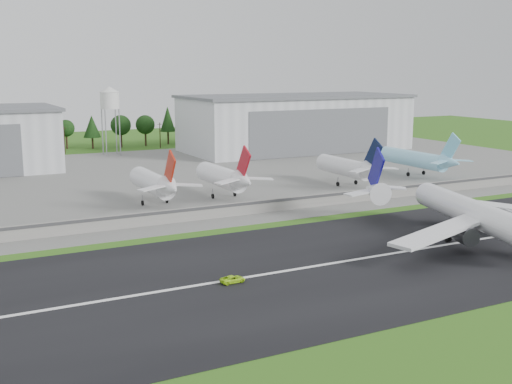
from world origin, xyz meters
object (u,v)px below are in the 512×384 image
ground_vehicle (233,279)px  parked_jet_red_a (156,183)px  parked_jet_navy (350,167)px  main_airliner (475,220)px  parked_jet_red_b (226,177)px  parked_jet_skyblue (419,159)px

ground_vehicle → parked_jet_red_a: size_ratio=0.14×
parked_jet_red_a → parked_jet_navy: parked_jet_red_a is taller
main_airliner → parked_jet_navy: bearing=-87.1°
parked_jet_red_b → parked_jet_navy: (43.23, -0.02, -0.10)m
parked_jet_red_a → parked_jet_skyblue: (96.87, 4.99, -0.14)m
main_airliner → parked_jet_red_a: main_airliner is taller
ground_vehicle → parked_jet_red_b: (29.77, 68.03, 5.48)m
parked_jet_red_a → main_airliner: bearing=-53.7°
parked_jet_red_a → parked_jet_red_b: parked_jet_red_b is taller
ground_vehicle → parked_jet_skyblue: 128.64m
main_airliner → parked_jet_red_b: main_airliner is taller
main_airliner → parked_jet_red_a: size_ratio=1.87×
parked_jet_red_b → parked_jet_red_a: bearing=-180.0°
parked_jet_navy → parked_jet_skyblue: size_ratio=0.84×
parked_jet_red_a → parked_jet_navy: (64.09, -0.01, -0.06)m
ground_vehicle → parked_jet_navy: bearing=-50.2°
ground_vehicle → parked_jet_red_b: parked_jet_red_b is taller
parked_jet_navy → ground_vehicle: bearing=-137.0°
ground_vehicle → parked_jet_red_b: bearing=-26.8°
ground_vehicle → parked_jet_navy: (73.00, 68.02, 5.39)m
parked_jet_red_a → parked_jet_red_b: size_ratio=1.00×
ground_vehicle → main_airliner: bearing=-92.1°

